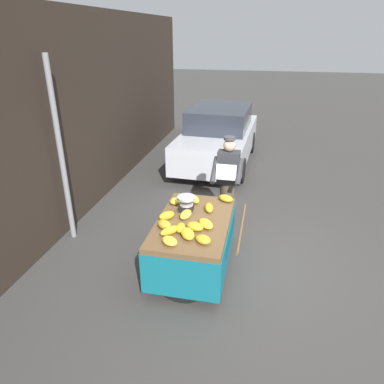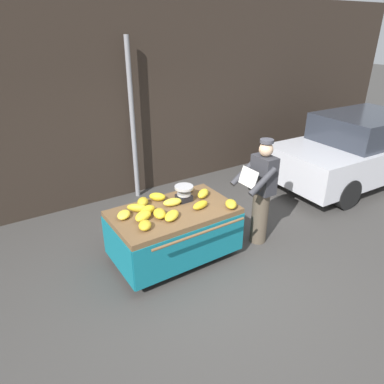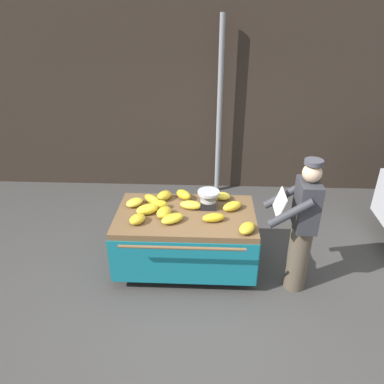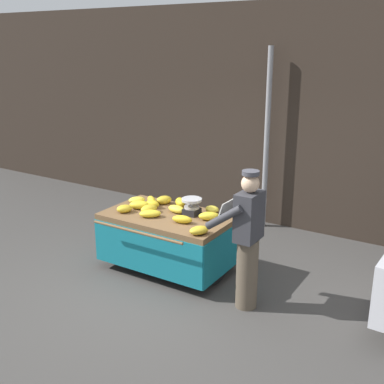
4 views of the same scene
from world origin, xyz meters
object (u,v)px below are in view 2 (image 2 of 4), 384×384
Objects in this scene: banana_bunch_8 at (160,214)px; banana_bunch_12 at (231,204)px; vendor_person at (261,192)px; parked_car at (358,149)px; banana_bunch_11 at (145,225)px; banana_bunch_13 at (200,205)px; banana_bunch_1 at (203,193)px; banana_bunch_2 at (187,189)px; banana_bunch_0 at (137,208)px; banana_bunch_4 at (148,209)px; banana_bunch_3 at (143,216)px; banana_bunch_9 at (173,202)px; banana_cart at (174,223)px; banana_bunch_5 at (124,215)px; banana_bunch_7 at (143,202)px; banana_bunch_10 at (172,216)px; weighing_scale at (184,193)px; street_pole at (133,123)px; banana_bunch_6 at (157,197)px.

banana_bunch_8 is 1.04m from banana_bunch_12.
banana_bunch_8 is 0.14× the size of vendor_person.
banana_bunch_11 is at bearing -174.00° from parked_car.
banana_bunch_13 is 4.53m from parked_car.
parked_car is at bearing 9.71° from banana_bunch_12.
banana_bunch_1 is 0.52m from banana_bunch_12.
banana_bunch_0 is at bearing -170.05° from banana_bunch_2.
banana_bunch_4 is (-0.82, -0.29, 0.01)m from banana_bunch_2.
banana_bunch_4 is 1.19m from banana_bunch_12.
banana_bunch_3 is (-0.03, -0.25, 0.00)m from banana_bunch_0.
banana_bunch_3 is 0.56m from banana_bunch_9.
banana_bunch_11 is 0.81× the size of banana_bunch_13.
vendor_person is at bearing -13.69° from banana_cart.
banana_bunch_5 is 0.43m from banana_bunch_11.
banana_bunch_7 reaches higher than banana_bunch_3.
banana_bunch_4 is 0.76× the size of banana_bunch_9.
banana_bunch_3 is at bearing 150.44° from banana_bunch_10.
vendor_person is at bearing -8.90° from banana_bunch_8.
banana_bunch_9 reaches higher than banana_bunch_5.
banana_bunch_13 is (1.03, -0.34, 0.01)m from banana_bunch_5.
vendor_person is at bearing -24.96° from weighing_scale.
banana_bunch_8 is (0.19, -0.31, -0.00)m from banana_bunch_0.
banana_bunch_3 is 5.33m from parked_car.
banana_bunch_4 is (-0.80, -2.16, -0.64)m from street_pole.
banana_bunch_12 is at bearing -170.29° from parked_car.
banana_bunch_8 is at bearing -106.92° from street_pole.
banana_bunch_11 is at bearing -150.94° from banana_bunch_8.
parked_car is (5.15, -0.03, -0.13)m from banana_bunch_7.
banana_bunch_0 is 1.40× the size of banana_bunch_4.
banana_bunch_4 is 0.92× the size of banana_bunch_7.
banana_bunch_5 is at bearing -165.31° from banana_bunch_0.
banana_bunch_3 is at bearing -177.75° from banana_cart.
banana_bunch_6 is (-0.53, -0.01, 0.01)m from banana_bunch_2.
banana_bunch_9 is at bearing 178.53° from banana_bunch_1.
vendor_person reaches higher than parked_car.
weighing_scale reaches higher than banana_bunch_2.
banana_cart is at bearing -17.70° from banana_bunch_4.
banana_bunch_13 is (0.91, 0.08, -0.00)m from banana_bunch_11.
banana_bunch_0 reaches higher than banana_bunch_1.
parked_car is at bearing -0.30° from banana_bunch_7.
banana_bunch_4 reaches higher than banana_bunch_9.
banana_bunch_10 is at bearing -55.41° from banana_bunch_0.
banana_bunch_1 is 1.39× the size of banana_bunch_2.
banana_bunch_13 is at bearing -54.59° from banana_bunch_6.
banana_cart is 7.16× the size of banana_bunch_8.
banana_bunch_3 is 1.27m from banana_bunch_12.
banana_cart is 0.58m from banana_bunch_0.
banana_bunch_9 is (0.32, 0.21, -0.01)m from banana_bunch_8.
banana_bunch_12 is at bearing -83.92° from street_pole.
street_pole is 2.32m from banana_bunch_0.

